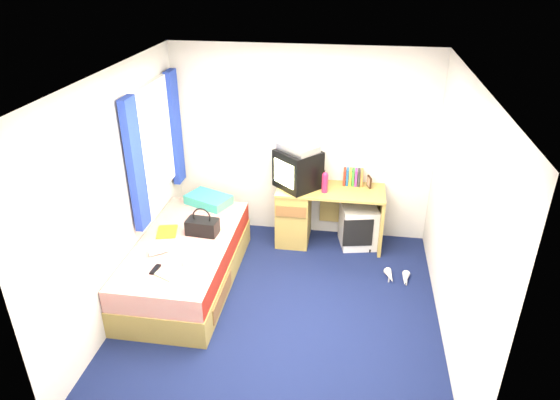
% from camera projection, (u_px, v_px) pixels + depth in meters
% --- Properties ---
extents(ground, '(3.40, 3.40, 0.00)m').
position_uv_depth(ground, '(281.00, 310.00, 5.17)').
color(ground, '#0C1438').
rests_on(ground, ground).
extents(room_shell, '(3.40, 3.40, 3.40)m').
position_uv_depth(room_shell, '(281.00, 184.00, 4.51)').
color(room_shell, white).
rests_on(room_shell, ground).
extents(bed, '(1.01, 2.00, 0.54)m').
position_uv_depth(bed, '(187.00, 262.00, 5.49)').
color(bed, '#AD9448').
rests_on(bed, ground).
extents(pillow, '(0.61, 0.51, 0.11)m').
position_uv_depth(pillow, '(209.00, 200.00, 6.12)').
color(pillow, '#1C6CB6').
rests_on(pillow, bed).
extents(desk, '(1.30, 0.55, 0.75)m').
position_uv_depth(desk, '(308.00, 212.00, 6.24)').
color(desk, '#AD9448').
rests_on(desk, ground).
extents(storage_cube, '(0.50, 0.50, 0.53)m').
position_uv_depth(storage_cube, '(358.00, 226.00, 6.22)').
color(storage_cube, silver).
rests_on(storage_cube, ground).
extents(crt_tv, '(0.63, 0.63, 0.46)m').
position_uv_depth(crt_tv, '(298.00, 169.00, 5.99)').
color(crt_tv, black).
rests_on(crt_tv, desk).
extents(vcr, '(0.54, 0.52, 0.08)m').
position_uv_depth(vcr, '(298.00, 148.00, 5.87)').
color(vcr, silver).
rests_on(vcr, crt_tv).
extents(book_row, '(0.24, 0.13, 0.20)m').
position_uv_depth(book_row, '(353.00, 177.00, 6.11)').
color(book_row, maroon).
rests_on(book_row, desk).
extents(picture_frame, '(0.06, 0.12, 0.14)m').
position_uv_depth(picture_frame, '(369.00, 182.00, 6.05)').
color(picture_frame, black).
rests_on(picture_frame, desk).
extents(pink_water_bottle, '(0.09, 0.09, 0.23)m').
position_uv_depth(pink_water_bottle, '(325.00, 183.00, 5.91)').
color(pink_water_bottle, '#DC1F49').
rests_on(pink_water_bottle, desk).
extents(aerosol_can, '(0.06, 0.06, 0.20)m').
position_uv_depth(aerosol_can, '(324.00, 180.00, 6.04)').
color(aerosol_can, silver).
rests_on(aerosol_can, desk).
extents(handbag, '(0.36, 0.22, 0.32)m').
position_uv_depth(handbag, '(202.00, 226.00, 5.46)').
color(handbag, black).
rests_on(handbag, bed).
extents(towel, '(0.30, 0.26, 0.09)m').
position_uv_depth(towel, '(200.00, 257.00, 5.00)').
color(towel, white).
rests_on(towel, bed).
extents(magazine, '(0.27, 0.32, 0.01)m').
position_uv_depth(magazine, '(167.00, 232.00, 5.53)').
color(magazine, '#C9EF1A').
rests_on(magazine, bed).
extents(water_bottle, '(0.20, 0.18, 0.07)m').
position_uv_depth(water_bottle, '(158.00, 251.00, 5.12)').
color(water_bottle, silver).
rests_on(water_bottle, bed).
extents(colour_swatch_fan, '(0.22, 0.15, 0.01)m').
position_uv_depth(colour_swatch_fan, '(163.00, 276.00, 4.78)').
color(colour_swatch_fan, yellow).
rests_on(colour_swatch_fan, bed).
extents(remote_control, '(0.06, 0.16, 0.02)m').
position_uv_depth(remote_control, '(155.00, 269.00, 4.87)').
color(remote_control, black).
rests_on(remote_control, bed).
extents(window_assembly, '(0.11, 1.42, 1.40)m').
position_uv_depth(window_assembly, '(155.00, 144.00, 5.53)').
color(window_assembly, silver).
rests_on(window_assembly, room_shell).
extents(white_heels, '(0.30, 0.26, 0.09)m').
position_uv_depth(white_heels, '(398.00, 278.00, 5.62)').
color(white_heels, silver).
rests_on(white_heels, ground).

